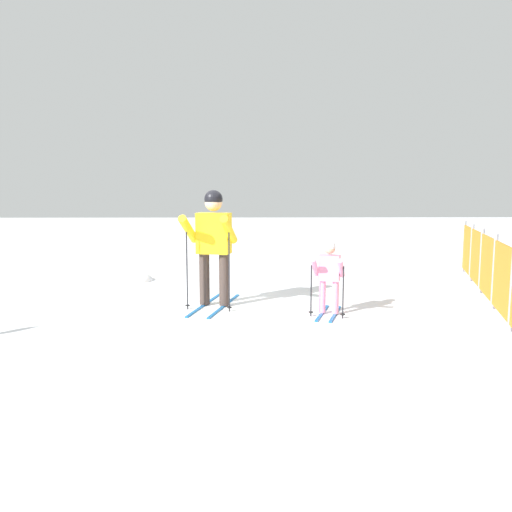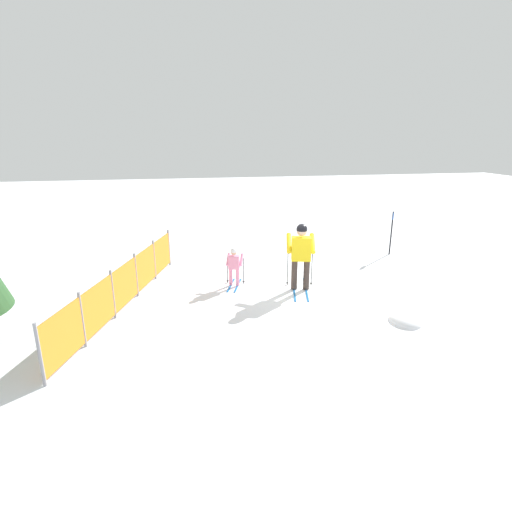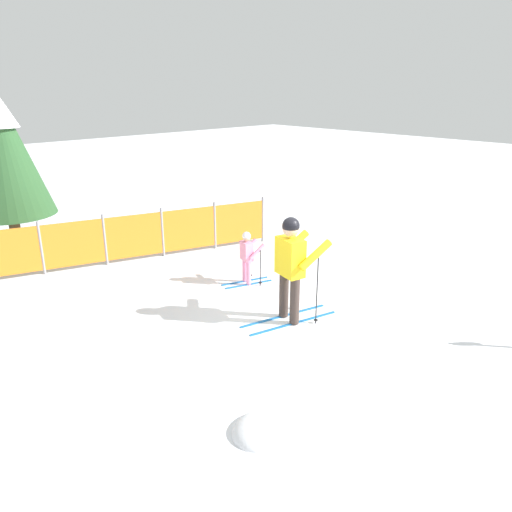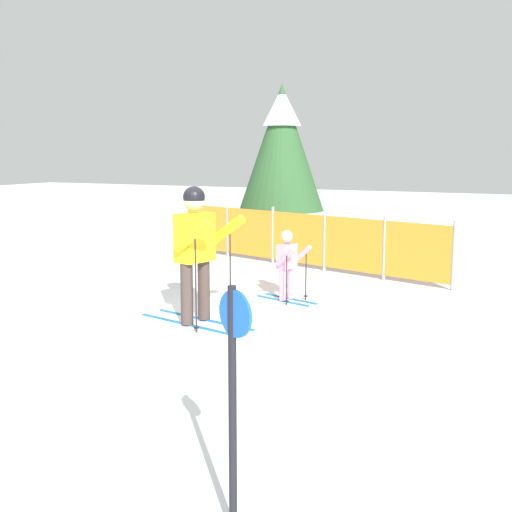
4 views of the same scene
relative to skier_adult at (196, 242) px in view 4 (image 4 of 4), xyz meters
The scene contains 6 objects.
ground_plane 1.13m from the skier_adult, 129.58° to the right, with size 60.00×60.00×0.00m, color white.
skier_adult is the anchor object (origin of this frame).
skier_child 1.90m from the skier_adult, 71.09° to the left, with size 1.06×0.59×1.10m.
safety_fence 4.60m from the skier_adult, 94.21° to the left, with size 6.37×2.02×1.18m.
conifer_far 7.90m from the skier_adult, 104.55° to the left, with size 2.12×2.12×3.94m.
trail_marker 4.88m from the skier_adult, 57.12° to the right, with size 0.26×0.13×1.54m.
Camera 4 is at (4.44, -7.11, 2.30)m, focal length 45.00 mm.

